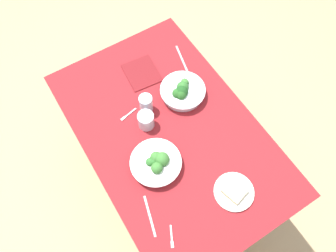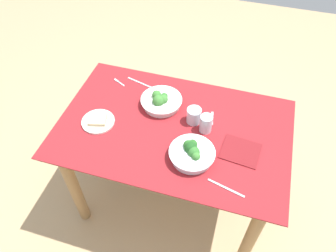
# 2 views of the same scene
# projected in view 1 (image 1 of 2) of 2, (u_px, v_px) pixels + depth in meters

# --- Properties ---
(ground_plane) EXTENTS (6.00, 6.00, 0.00)m
(ground_plane) POSITION_uv_depth(u_px,v_px,m) (169.00, 178.00, 2.29)
(ground_plane) COLOR tan
(dining_table) EXTENTS (1.26, 0.81, 0.77)m
(dining_table) POSITION_uv_depth(u_px,v_px,m) (170.00, 143.00, 1.73)
(dining_table) COLOR maroon
(dining_table) RESTS_ON ground_plane
(broccoli_bowl_far) EXTENTS (0.23, 0.23, 0.09)m
(broccoli_bowl_far) POSITION_uv_depth(u_px,v_px,m) (182.00, 92.00, 1.67)
(broccoli_bowl_far) COLOR white
(broccoli_bowl_far) RESTS_ON dining_table
(broccoli_bowl_near) EXTENTS (0.24, 0.24, 0.09)m
(broccoli_bowl_near) POSITION_uv_depth(u_px,v_px,m) (156.00, 163.00, 1.50)
(broccoli_bowl_near) COLOR white
(broccoli_bowl_near) RESTS_ON dining_table
(bread_side_plate) EXTENTS (0.18, 0.18, 0.03)m
(bread_side_plate) POSITION_uv_depth(u_px,v_px,m) (234.00, 192.00, 1.46)
(bread_side_plate) COLOR silver
(bread_side_plate) RESTS_ON dining_table
(water_glass_center) EXTENTS (0.07, 0.07, 0.10)m
(water_glass_center) POSITION_uv_depth(u_px,v_px,m) (146.00, 104.00, 1.61)
(water_glass_center) COLOR silver
(water_glass_center) RESTS_ON dining_table
(water_glass_side) EXTENTS (0.08, 0.08, 0.09)m
(water_glass_side) POSITION_uv_depth(u_px,v_px,m) (146.00, 120.00, 1.58)
(water_glass_side) COLOR silver
(water_glass_side) RESTS_ON dining_table
(fork_by_far_bowl) EXTENTS (0.09, 0.05, 0.00)m
(fork_by_far_bowl) POSITION_uv_depth(u_px,v_px,m) (172.00, 238.00, 1.38)
(fork_by_far_bowl) COLOR #B7B7BC
(fork_by_far_bowl) RESTS_ON dining_table
(fork_by_near_bowl) EXTENTS (0.03, 0.10, 0.00)m
(fork_by_near_bowl) POSITION_uv_depth(u_px,v_px,m) (128.00, 115.00, 1.64)
(fork_by_near_bowl) COLOR #B7B7BC
(fork_by_near_bowl) RESTS_ON dining_table
(table_knife_left) EXTENTS (0.18, 0.05, 0.00)m
(table_knife_left) POSITION_uv_depth(u_px,v_px,m) (182.00, 59.00, 1.80)
(table_knife_left) COLOR #B7B7BC
(table_knife_left) RESTS_ON dining_table
(table_knife_right) EXTENTS (0.18, 0.06, 0.00)m
(table_knife_right) POSITION_uv_depth(u_px,v_px,m) (150.00, 216.00, 1.42)
(table_knife_right) COLOR #B7B7BC
(table_knife_right) RESTS_ON dining_table
(napkin_folded_upper) EXTENTS (0.21, 0.19, 0.01)m
(napkin_folded_upper) POSITION_uv_depth(u_px,v_px,m) (142.00, 73.00, 1.76)
(napkin_folded_upper) COLOR maroon
(napkin_folded_upper) RESTS_ON dining_table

